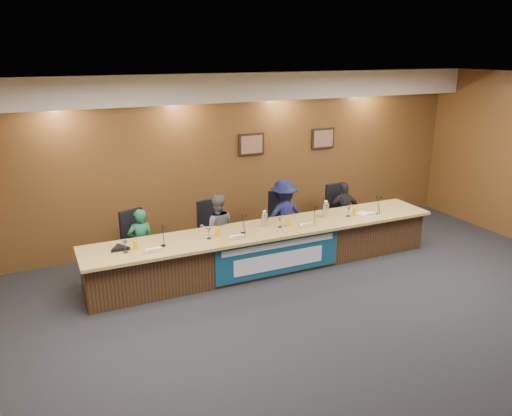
# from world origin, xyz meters

# --- Properties ---
(floor) EXTENTS (10.00, 10.00, 0.00)m
(floor) POSITION_xyz_m (0.00, 0.00, 0.00)
(floor) COLOR black
(floor) RESTS_ON ground
(ceiling) EXTENTS (10.00, 8.00, 0.04)m
(ceiling) POSITION_xyz_m (0.00, 0.00, 3.20)
(ceiling) COLOR silver
(ceiling) RESTS_ON wall_back
(wall_back) EXTENTS (10.00, 0.04, 3.20)m
(wall_back) POSITION_xyz_m (0.00, 4.00, 1.60)
(wall_back) COLOR brown
(wall_back) RESTS_ON floor
(soffit) EXTENTS (10.00, 0.50, 0.50)m
(soffit) POSITION_xyz_m (0.00, 3.75, 2.95)
(soffit) COLOR beige
(soffit) RESTS_ON wall_back
(dais_body) EXTENTS (6.00, 0.80, 0.70)m
(dais_body) POSITION_xyz_m (0.00, 2.40, 0.35)
(dais_body) COLOR #3E2714
(dais_body) RESTS_ON floor
(dais_top) EXTENTS (6.10, 0.95, 0.05)m
(dais_top) POSITION_xyz_m (0.00, 2.35, 0.72)
(dais_top) COLOR #AF8C4A
(dais_top) RESTS_ON dais_body
(banner) EXTENTS (2.20, 0.02, 0.65)m
(banner) POSITION_xyz_m (0.00, 1.99, 0.38)
(banner) COLOR navy
(banner) RESTS_ON dais_body
(banner_text_upper) EXTENTS (2.00, 0.01, 0.10)m
(banner_text_upper) POSITION_xyz_m (0.00, 1.97, 0.58)
(banner_text_upper) COLOR silver
(banner_text_upper) RESTS_ON banner
(banner_text_lower) EXTENTS (1.60, 0.01, 0.28)m
(banner_text_lower) POSITION_xyz_m (0.00, 1.97, 0.30)
(banner_text_lower) COLOR silver
(banner_text_lower) RESTS_ON banner
(wall_photo_left) EXTENTS (0.52, 0.04, 0.42)m
(wall_photo_left) POSITION_xyz_m (0.40, 3.97, 1.85)
(wall_photo_left) COLOR black
(wall_photo_left) RESTS_ON wall_back
(wall_photo_right) EXTENTS (0.52, 0.04, 0.42)m
(wall_photo_right) POSITION_xyz_m (2.00, 3.97, 1.85)
(wall_photo_right) COLOR black
(wall_photo_right) RESTS_ON wall_back
(panelist_a) EXTENTS (0.43, 0.29, 1.16)m
(panelist_a) POSITION_xyz_m (-2.01, 2.97, 0.58)
(panelist_a) COLOR #155132
(panelist_a) RESTS_ON floor
(panelist_b) EXTENTS (0.71, 0.62, 1.24)m
(panelist_b) POSITION_xyz_m (-0.70, 2.97, 0.62)
(panelist_b) COLOR #535158
(panelist_b) RESTS_ON floor
(panelist_c) EXTENTS (0.89, 0.52, 1.36)m
(panelist_c) POSITION_xyz_m (0.60, 2.97, 0.68)
(panelist_c) COLOR #0F1236
(panelist_c) RESTS_ON floor
(panelist_d) EXTENTS (0.73, 0.41, 1.17)m
(panelist_d) POSITION_xyz_m (1.91, 2.97, 0.58)
(panelist_d) COLOR black
(panelist_d) RESTS_ON floor
(office_chair_a) EXTENTS (0.62, 0.62, 0.08)m
(office_chair_a) POSITION_xyz_m (-2.01, 3.07, 0.48)
(office_chair_a) COLOR black
(office_chair_a) RESTS_ON floor
(office_chair_b) EXTENTS (0.59, 0.59, 0.08)m
(office_chair_b) POSITION_xyz_m (-0.70, 3.07, 0.48)
(office_chair_b) COLOR black
(office_chair_b) RESTS_ON floor
(office_chair_c) EXTENTS (0.60, 0.60, 0.08)m
(office_chair_c) POSITION_xyz_m (0.60, 3.07, 0.48)
(office_chair_c) COLOR black
(office_chair_c) RESTS_ON floor
(office_chair_d) EXTENTS (0.50, 0.50, 0.08)m
(office_chair_d) POSITION_xyz_m (1.91, 3.07, 0.48)
(office_chair_d) COLOR black
(office_chair_d) RESTS_ON floor
(nameplate_a) EXTENTS (0.24, 0.08, 0.10)m
(nameplate_a) POSITION_xyz_m (-2.00, 2.08, 0.80)
(nameplate_a) COLOR white
(nameplate_a) RESTS_ON dais_top
(microphone_a) EXTENTS (0.07, 0.07, 0.02)m
(microphone_a) POSITION_xyz_m (-1.81, 2.29, 0.76)
(microphone_a) COLOR black
(microphone_a) RESTS_ON dais_top
(juice_glass_a) EXTENTS (0.06, 0.06, 0.15)m
(juice_glass_a) POSITION_xyz_m (-2.22, 2.31, 0.82)
(juice_glass_a) COLOR #FEAB00
(juice_glass_a) RESTS_ON dais_top
(water_glass_a) EXTENTS (0.08, 0.08, 0.18)m
(water_glass_a) POSITION_xyz_m (-2.38, 2.26, 0.84)
(water_glass_a) COLOR silver
(water_glass_a) RESTS_ON dais_top
(nameplate_b) EXTENTS (0.24, 0.08, 0.10)m
(nameplate_b) POSITION_xyz_m (-0.67, 2.06, 0.80)
(nameplate_b) COLOR white
(nameplate_b) RESTS_ON dais_top
(microphone_b) EXTENTS (0.07, 0.07, 0.02)m
(microphone_b) POSITION_xyz_m (-0.51, 2.28, 0.76)
(microphone_b) COLOR black
(microphone_b) RESTS_ON dais_top
(juice_glass_b) EXTENTS (0.06, 0.06, 0.15)m
(juice_glass_b) POSITION_xyz_m (-0.93, 2.31, 0.82)
(juice_glass_b) COLOR #FEAB00
(juice_glass_b) RESTS_ON dais_top
(water_glass_b) EXTENTS (0.08, 0.08, 0.18)m
(water_glass_b) POSITION_xyz_m (-1.08, 2.29, 0.84)
(water_glass_b) COLOR silver
(water_glass_b) RESTS_ON dais_top
(nameplate_c) EXTENTS (0.24, 0.08, 0.10)m
(nameplate_c) POSITION_xyz_m (0.60, 2.10, 0.80)
(nameplate_c) COLOR white
(nameplate_c) RESTS_ON dais_top
(microphone_c) EXTENTS (0.07, 0.07, 0.02)m
(microphone_c) POSITION_xyz_m (0.76, 2.21, 0.76)
(microphone_c) COLOR black
(microphone_c) RESTS_ON dais_top
(juice_glass_c) EXTENTS (0.06, 0.06, 0.15)m
(juice_glass_c) POSITION_xyz_m (0.33, 2.29, 0.82)
(juice_glass_c) COLOR #FEAB00
(juice_glass_c) RESTS_ON dais_top
(water_glass_c) EXTENTS (0.08, 0.08, 0.18)m
(water_glass_c) POSITION_xyz_m (0.17, 2.29, 0.84)
(water_glass_c) COLOR silver
(water_glass_c) RESTS_ON dais_top
(nameplate_d) EXTENTS (0.24, 0.08, 0.10)m
(nameplate_d) POSITION_xyz_m (1.90, 2.12, 0.80)
(nameplate_d) COLOR white
(nameplate_d) RESTS_ON dais_top
(microphone_d) EXTENTS (0.07, 0.07, 0.02)m
(microphone_d) POSITION_xyz_m (2.10, 2.22, 0.76)
(microphone_d) COLOR black
(microphone_d) RESTS_ON dais_top
(juice_glass_d) EXTENTS (0.06, 0.06, 0.15)m
(juice_glass_d) POSITION_xyz_m (1.65, 2.27, 0.82)
(juice_glass_d) COLOR #FEAB00
(juice_glass_d) RESTS_ON dais_top
(water_glass_d) EXTENTS (0.08, 0.08, 0.18)m
(water_glass_d) POSITION_xyz_m (1.54, 2.30, 0.84)
(water_glass_d) COLOR silver
(water_glass_d) RESTS_ON dais_top
(carafe_mid) EXTENTS (0.11, 0.11, 0.23)m
(carafe_mid) POSITION_xyz_m (-0.04, 2.46, 0.86)
(carafe_mid) COLOR silver
(carafe_mid) RESTS_ON dais_top
(carafe_right) EXTENTS (0.11, 0.11, 0.25)m
(carafe_right) POSITION_xyz_m (1.15, 2.44, 0.88)
(carafe_right) COLOR silver
(carafe_right) RESTS_ON dais_top
(speakerphone) EXTENTS (0.32, 0.32, 0.05)m
(speakerphone) POSITION_xyz_m (-2.44, 2.41, 0.78)
(speakerphone) COLOR black
(speakerphone) RESTS_ON dais_top
(paper_stack) EXTENTS (0.26, 0.33, 0.01)m
(paper_stack) POSITION_xyz_m (1.88, 2.26, 0.75)
(paper_stack) COLOR white
(paper_stack) RESTS_ON dais_top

